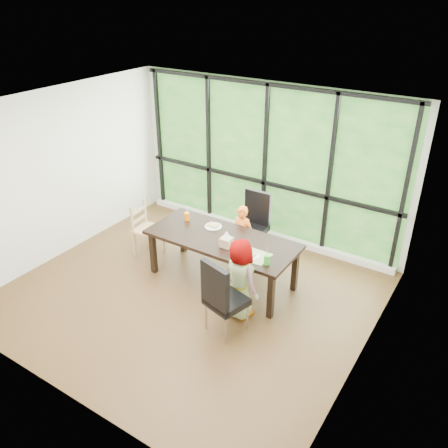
{
  "coord_description": "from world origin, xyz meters",
  "views": [
    {
      "loc": [
        3.42,
        -4.4,
        4.09
      ],
      "look_at": [
        0.3,
        0.45,
        1.05
      ],
      "focal_mm": 37.2,
      "sensor_mm": 36.0,
      "label": 1
    }
  ],
  "objects_px": {
    "orange_cup": "(187,216)",
    "plate_far": "(213,227)",
    "chair_end_beech": "(148,230)",
    "child_toddler": "(242,236)",
    "dining_table": "(222,259)",
    "plate_near": "(252,256)",
    "chair_window_leather": "(251,225)",
    "chair_interior_leather": "(227,296)",
    "tissue_box": "(226,242)",
    "child_older": "(242,279)",
    "green_cup": "(267,260)"
  },
  "relations": [
    {
      "from": "dining_table",
      "to": "plate_near",
      "type": "distance_m",
      "value": 0.77
    },
    {
      "from": "plate_far",
      "to": "orange_cup",
      "type": "bearing_deg",
      "value": -176.54
    },
    {
      "from": "green_cup",
      "to": "plate_far",
      "type": "bearing_deg",
      "value": 157.99
    },
    {
      "from": "chair_end_beech",
      "to": "child_toddler",
      "type": "distance_m",
      "value": 1.56
    },
    {
      "from": "chair_window_leather",
      "to": "chair_interior_leather",
      "type": "relative_size",
      "value": 1.0
    },
    {
      "from": "chair_interior_leather",
      "to": "tissue_box",
      "type": "xyz_separation_m",
      "value": [
        -0.48,
        0.75,
        0.28
      ]
    },
    {
      "from": "chair_window_leather",
      "to": "green_cup",
      "type": "xyz_separation_m",
      "value": [
        0.9,
        -1.18,
        0.28
      ]
    },
    {
      "from": "chair_end_beech",
      "to": "orange_cup",
      "type": "bearing_deg",
      "value": -83.1
    },
    {
      "from": "child_toddler",
      "to": "green_cup",
      "type": "distance_m",
      "value": 1.26
    },
    {
      "from": "dining_table",
      "to": "plate_far",
      "type": "xyz_separation_m",
      "value": [
        -0.29,
        0.2,
        0.38
      ]
    },
    {
      "from": "dining_table",
      "to": "child_toddler",
      "type": "xyz_separation_m",
      "value": [
        0.0,
        0.57,
        0.13
      ]
    },
    {
      "from": "chair_end_beech",
      "to": "plate_near",
      "type": "relative_size",
      "value": 4.38
    },
    {
      "from": "chair_window_leather",
      "to": "plate_far",
      "type": "relative_size",
      "value": 4.16
    },
    {
      "from": "orange_cup",
      "to": "plate_far",
      "type": "bearing_deg",
      "value": 3.46
    },
    {
      "from": "green_cup",
      "to": "tissue_box",
      "type": "height_order",
      "value": "green_cup"
    },
    {
      "from": "chair_interior_leather",
      "to": "orange_cup",
      "type": "relative_size",
      "value": 8.34
    },
    {
      "from": "child_older",
      "to": "tissue_box",
      "type": "height_order",
      "value": "child_older"
    },
    {
      "from": "plate_near",
      "to": "chair_end_beech",
      "type": "bearing_deg",
      "value": 173.68
    },
    {
      "from": "dining_table",
      "to": "chair_end_beech",
      "type": "height_order",
      "value": "chair_end_beech"
    },
    {
      "from": "chair_window_leather",
      "to": "child_toddler",
      "type": "bearing_deg",
      "value": -86.93
    },
    {
      "from": "child_older",
      "to": "chair_interior_leather",
      "type": "bearing_deg",
      "value": 108.94
    },
    {
      "from": "plate_near",
      "to": "tissue_box",
      "type": "height_order",
      "value": "tissue_box"
    },
    {
      "from": "child_toddler",
      "to": "orange_cup",
      "type": "relative_size",
      "value": 7.82
    },
    {
      "from": "chair_window_leather",
      "to": "plate_far",
      "type": "height_order",
      "value": "chair_window_leather"
    },
    {
      "from": "chair_end_beech",
      "to": "child_older",
      "type": "xyz_separation_m",
      "value": [
        2.12,
        -0.55,
        0.13
      ]
    },
    {
      "from": "plate_far",
      "to": "orange_cup",
      "type": "distance_m",
      "value": 0.48
    },
    {
      "from": "chair_interior_leather",
      "to": "plate_near",
      "type": "relative_size",
      "value": 5.26
    },
    {
      "from": "green_cup",
      "to": "child_older",
      "type": "bearing_deg",
      "value": -129.67
    },
    {
      "from": "plate_near",
      "to": "dining_table",
      "type": "bearing_deg",
      "value": 160.95
    },
    {
      "from": "dining_table",
      "to": "chair_window_leather",
      "type": "distance_m",
      "value": 0.93
    },
    {
      "from": "green_cup",
      "to": "dining_table",
      "type": "bearing_deg",
      "value": 162.97
    },
    {
      "from": "child_older",
      "to": "plate_near",
      "type": "distance_m",
      "value": 0.37
    },
    {
      "from": "orange_cup",
      "to": "tissue_box",
      "type": "distance_m",
      "value": 1.01
    },
    {
      "from": "dining_table",
      "to": "child_toddler",
      "type": "relative_size",
      "value": 2.22
    },
    {
      "from": "dining_table",
      "to": "child_older",
      "type": "xyz_separation_m",
      "value": [
        0.66,
        -0.54,
        0.2
      ]
    },
    {
      "from": "chair_interior_leather",
      "to": "chair_end_beech",
      "type": "height_order",
      "value": "chair_interior_leather"
    },
    {
      "from": "dining_table",
      "to": "plate_near",
      "type": "bearing_deg",
      "value": -19.05
    },
    {
      "from": "plate_far",
      "to": "chair_interior_leather",
      "type": "bearing_deg",
      "value": -49.55
    },
    {
      "from": "dining_table",
      "to": "chair_end_beech",
      "type": "distance_m",
      "value": 1.46
    },
    {
      "from": "chair_window_leather",
      "to": "chair_interior_leather",
      "type": "distance_m",
      "value": 1.95
    },
    {
      "from": "chair_end_beech",
      "to": "child_older",
      "type": "relative_size",
      "value": 0.78
    },
    {
      "from": "chair_end_beech",
      "to": "child_toddler",
      "type": "height_order",
      "value": "child_toddler"
    },
    {
      "from": "plate_far",
      "to": "chair_window_leather",
      "type": "bearing_deg",
      "value": 68.82
    },
    {
      "from": "chair_window_leather",
      "to": "child_older",
      "type": "bearing_deg",
      "value": -64.59
    },
    {
      "from": "child_older",
      "to": "tissue_box",
      "type": "bearing_deg",
      "value": -18.75
    },
    {
      "from": "plate_far",
      "to": "plate_near",
      "type": "xyz_separation_m",
      "value": [
        0.92,
        -0.42,
        -0.0
      ]
    },
    {
      "from": "chair_window_leather",
      "to": "chair_interior_leather",
      "type": "height_order",
      "value": "same"
    },
    {
      "from": "child_older",
      "to": "chair_window_leather",
      "type": "bearing_deg",
      "value": -46.09
    },
    {
      "from": "child_toddler",
      "to": "plate_far",
      "type": "relative_size",
      "value": 3.9
    },
    {
      "from": "child_toddler",
      "to": "child_older",
      "type": "distance_m",
      "value": 1.29
    }
  ]
}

